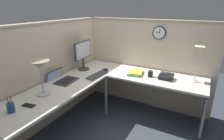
% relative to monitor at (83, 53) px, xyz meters
% --- Properties ---
extents(ground_plane, '(6.80, 6.80, 0.00)m').
position_rel_monitor_xyz_m(ground_plane, '(-0.21, -0.64, -1.02)').
color(ground_plane, '#383D47').
extents(cubicle_wall_back, '(2.57, 0.12, 1.58)m').
position_rel_monitor_xyz_m(cubicle_wall_back, '(-0.58, 0.23, -0.23)').
color(cubicle_wall_back, beige).
rests_on(cubicle_wall_back, ground).
extents(cubicle_wall_right, '(0.12, 2.37, 1.58)m').
position_rel_monitor_xyz_m(cubicle_wall_right, '(0.66, -0.90, -0.23)').
color(cubicle_wall_right, beige).
rests_on(cubicle_wall_right, ground).
extents(desk, '(2.35, 2.15, 0.73)m').
position_rel_monitor_xyz_m(desk, '(-0.36, -0.69, -0.39)').
color(desk, beige).
rests_on(desk, ground).
extents(monitor, '(0.46, 0.20, 0.50)m').
position_rel_monitor_xyz_m(monitor, '(0.00, 0.00, 0.00)').
color(monitor, '#38383D').
rests_on(monitor, desk).
extents(laptop, '(0.36, 0.40, 0.22)m').
position_rel_monitor_xyz_m(laptop, '(-0.56, -0.00, -0.27)').
color(laptop, '#38383D').
rests_on(laptop, desk).
extents(keyboard, '(0.44, 0.17, 0.02)m').
position_rel_monitor_xyz_m(keyboard, '(-0.14, -0.38, -0.28)').
color(keyboard, '#38383D').
rests_on(keyboard, desk).
extents(computer_mouse, '(0.06, 0.10, 0.03)m').
position_rel_monitor_xyz_m(computer_mouse, '(0.14, -0.36, -0.28)').
color(computer_mouse, black).
rests_on(computer_mouse, desk).
extents(desk_lamp_dome, '(0.24, 0.24, 0.44)m').
position_rel_monitor_xyz_m(desk_lamp_dome, '(-1.02, -0.13, 0.07)').
color(desk_lamp_dome, '#B7BABF').
rests_on(desk_lamp_dome, desk).
extents(pen_cup, '(0.08, 0.08, 0.18)m').
position_rel_monitor_xyz_m(pen_cup, '(-1.46, -0.15, -0.24)').
color(pen_cup, navy).
rests_on(pen_cup, desk).
extents(cell_phone, '(0.09, 0.15, 0.01)m').
position_rel_monitor_xyz_m(cell_phone, '(-1.30, -0.20, -0.29)').
color(cell_phone, black).
rests_on(cell_phone, desk).
extents(office_phone, '(0.20, 0.21, 0.11)m').
position_rel_monitor_xyz_m(office_phone, '(0.24, -1.38, -0.26)').
color(office_phone, black).
rests_on(office_phone, desk).
extents(book_stack, '(0.31, 0.25, 0.04)m').
position_rel_monitor_xyz_m(book_stack, '(0.22, -0.90, -0.27)').
color(book_stack, '#3F7F4C').
rests_on(book_stack, desk).
extents(desk_lamp_paper, '(0.13, 0.13, 0.53)m').
position_rel_monitor_xyz_m(desk_lamp_paper, '(0.35, -1.77, 0.09)').
color(desk_lamp_paper, '#B7BABF').
rests_on(desk_lamp_paper, desk).
extents(coffee_mug, '(0.08, 0.08, 0.10)m').
position_rel_monitor_xyz_m(coffee_mug, '(0.22, -1.14, -0.25)').
color(coffee_mug, black).
rests_on(coffee_mug, desk).
extents(wall_clock, '(0.04, 0.22, 0.22)m').
position_rel_monitor_xyz_m(wall_clock, '(0.60, -1.13, 0.35)').
color(wall_clock, black).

